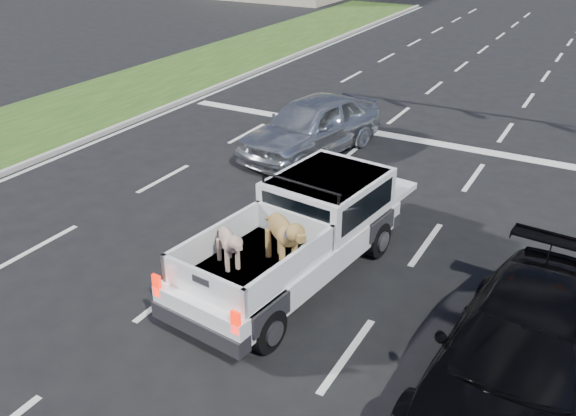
% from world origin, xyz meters
% --- Properties ---
extents(ground, '(160.00, 160.00, 0.00)m').
position_xyz_m(ground, '(0.00, 0.00, 0.00)').
color(ground, black).
rests_on(ground, ground).
extents(road_markings, '(17.75, 60.00, 0.01)m').
position_xyz_m(road_markings, '(0.00, 6.56, 0.01)').
color(road_markings, silver).
rests_on(road_markings, ground).
extents(grass_median_left, '(5.00, 60.00, 0.10)m').
position_xyz_m(grass_median_left, '(-11.50, 6.00, 0.05)').
color(grass_median_left, '#234515').
rests_on(grass_median_left, ground).
extents(curb_left, '(0.15, 60.00, 0.14)m').
position_xyz_m(curb_left, '(-9.05, 6.00, 0.07)').
color(curb_left, '#A59D97').
rests_on(curb_left, ground).
extents(pickup_truck, '(2.45, 5.35, 1.94)m').
position_xyz_m(pickup_truck, '(-0.02, 1.67, 0.91)').
color(pickup_truck, black).
rests_on(pickup_truck, ground).
extents(silver_sedan, '(2.84, 5.07, 1.63)m').
position_xyz_m(silver_sedan, '(-2.76, 7.50, 0.81)').
color(silver_sedan, silver).
rests_on(silver_sedan, ground).
extents(black_coupe, '(2.56, 5.39, 1.52)m').
position_xyz_m(black_coupe, '(4.20, 0.28, 0.76)').
color(black_coupe, black).
rests_on(black_coupe, ground).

